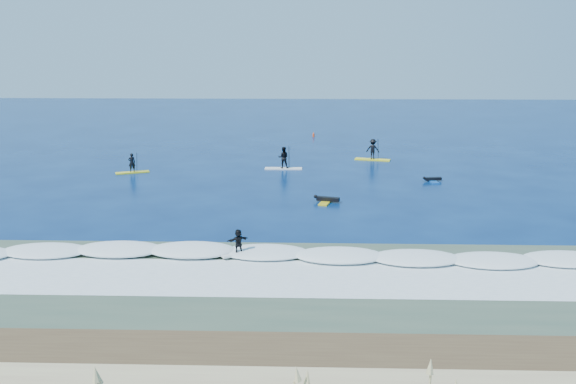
{
  "coord_description": "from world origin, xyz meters",
  "views": [
    {
      "loc": [
        3.28,
        -42.55,
        11.54
      ],
      "look_at": [
        1.87,
        2.44,
        0.6
      ],
      "focal_mm": 40.0,
      "sensor_mm": 36.0,
      "label": 1
    }
  ],
  "objects_px": {
    "wave_surfer": "(238,243)",
    "sup_paddler_right": "(373,151)",
    "prone_paddler_near": "(327,200)",
    "sup_paddler_center": "(283,159)",
    "marker_buoy": "(314,135)",
    "prone_paddler_far": "(432,180)",
    "sup_paddler_left": "(132,166)"
  },
  "relations": [
    {
      "from": "sup_paddler_center",
      "to": "wave_surfer",
      "type": "relative_size",
      "value": 1.71
    },
    {
      "from": "wave_surfer",
      "to": "marker_buoy",
      "type": "distance_m",
      "value": 42.71
    },
    {
      "from": "prone_paddler_near",
      "to": "prone_paddler_far",
      "type": "height_order",
      "value": "prone_paddler_near"
    },
    {
      "from": "sup_paddler_right",
      "to": "prone_paddler_near",
      "type": "xyz_separation_m",
      "value": [
        -4.85,
        -16.26,
        -0.75
      ]
    },
    {
      "from": "sup_paddler_right",
      "to": "prone_paddler_far",
      "type": "distance_m",
      "value": 10.07
    },
    {
      "from": "sup_paddler_left",
      "to": "sup_paddler_right",
      "type": "distance_m",
      "value": 22.48
    },
    {
      "from": "sup_paddler_center",
      "to": "prone_paddler_far",
      "type": "height_order",
      "value": "sup_paddler_center"
    },
    {
      "from": "sup_paddler_right",
      "to": "marker_buoy",
      "type": "height_order",
      "value": "sup_paddler_right"
    },
    {
      "from": "sup_paddler_center",
      "to": "wave_surfer",
      "type": "distance_m",
      "value": 23.65
    },
    {
      "from": "sup_paddler_right",
      "to": "marker_buoy",
      "type": "bearing_deg",
      "value": 125.6
    },
    {
      "from": "wave_surfer",
      "to": "sup_paddler_center",
      "type": "bearing_deg",
      "value": 54.67
    },
    {
      "from": "prone_paddler_near",
      "to": "sup_paddler_left",
      "type": "bearing_deg",
      "value": 76.0
    },
    {
      "from": "sup_paddler_left",
      "to": "prone_paddler_far",
      "type": "distance_m",
      "value": 25.56
    },
    {
      "from": "prone_paddler_near",
      "to": "sup_paddler_center",
      "type": "bearing_deg",
      "value": 32.9
    },
    {
      "from": "sup_paddler_right",
      "to": "prone_paddler_near",
      "type": "distance_m",
      "value": 16.99
    },
    {
      "from": "wave_surfer",
      "to": "prone_paddler_far",
      "type": "bearing_deg",
      "value": 22.18
    },
    {
      "from": "sup_paddler_center",
      "to": "marker_buoy",
      "type": "relative_size",
      "value": 5.66
    },
    {
      "from": "sup_paddler_left",
      "to": "prone_paddler_near",
      "type": "height_order",
      "value": "sup_paddler_left"
    },
    {
      "from": "prone_paddler_near",
      "to": "marker_buoy",
      "type": "height_order",
      "value": "marker_buoy"
    },
    {
      "from": "prone_paddler_near",
      "to": "wave_surfer",
      "type": "xyz_separation_m",
      "value": [
        -5.05,
        -11.94,
        0.64
      ]
    },
    {
      "from": "prone_paddler_far",
      "to": "sup_paddler_right",
      "type": "bearing_deg",
      "value": 13.04
    },
    {
      "from": "wave_surfer",
      "to": "marker_buoy",
      "type": "bearing_deg",
      "value": 52.5
    },
    {
      "from": "wave_surfer",
      "to": "sup_paddler_right",
      "type": "bearing_deg",
      "value": 38.99
    },
    {
      "from": "prone_paddler_far",
      "to": "prone_paddler_near",
      "type": "bearing_deg",
      "value": 118.38
    },
    {
      "from": "sup_paddler_center",
      "to": "prone_paddler_far",
      "type": "bearing_deg",
      "value": -20.51
    },
    {
      "from": "sup_paddler_left",
      "to": "marker_buoy",
      "type": "relative_size",
      "value": 4.94
    },
    {
      "from": "sup_paddler_center",
      "to": "wave_surfer",
      "type": "xyz_separation_m",
      "value": [
        -1.51,
        -23.6,
        -0.07
      ]
    },
    {
      "from": "wave_surfer",
      "to": "marker_buoy",
      "type": "xyz_separation_m",
      "value": [
        4.34,
        42.49,
        -0.55
      ]
    },
    {
      "from": "sup_paddler_center",
      "to": "prone_paddler_far",
      "type": "relative_size",
      "value": 1.63
    },
    {
      "from": "sup_paddler_center",
      "to": "prone_paddler_far",
      "type": "xyz_separation_m",
      "value": [
        12.36,
        -4.62,
        -0.73
      ]
    },
    {
      "from": "sup_paddler_right",
      "to": "prone_paddler_far",
      "type": "bearing_deg",
      "value": -52.4
    },
    {
      "from": "prone_paddler_near",
      "to": "marker_buoy",
      "type": "relative_size",
      "value": 4.18
    }
  ]
}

